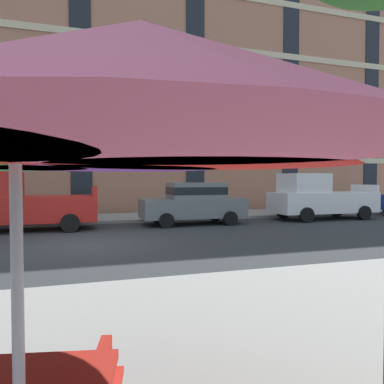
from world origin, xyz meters
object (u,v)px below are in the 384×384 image
object	(u,v)px
pickup_white	(319,198)
patio_umbrella	(15,121)
pickup_red	(19,203)
sedan_gray	(194,202)

from	to	relation	value
pickup_white	patio_umbrella	size ratio (longest dim) A/B	1.41
pickup_red	sedan_gray	bearing A→B (deg)	-0.00
pickup_red	pickup_white	world-z (taller)	same
patio_umbrella	pickup_white	bearing A→B (deg)	48.35
sedan_gray	pickup_white	xyz separation A→B (m)	(6.31, 0.00, 0.08)
pickup_red	pickup_white	size ratio (longest dim) A/B	1.00
sedan_gray	pickup_red	bearing A→B (deg)	180.00
pickup_red	patio_umbrella	world-z (taller)	patio_umbrella
sedan_gray	pickup_white	size ratio (longest dim) A/B	0.86
pickup_red	pickup_white	distance (m)	13.14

